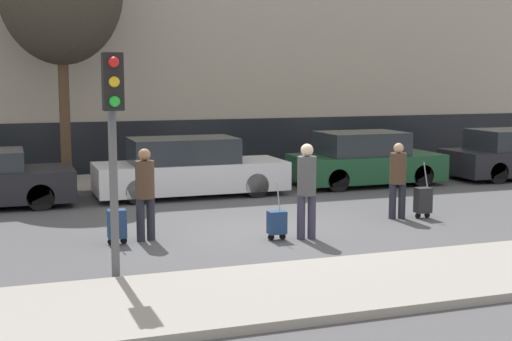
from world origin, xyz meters
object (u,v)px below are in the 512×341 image
(pedestrian_left, at_px, (145,189))
(trolley_right, at_px, (423,200))
(traffic_light, at_px, (113,120))
(parked_car_2, at_px, (365,160))
(pedestrian_center, at_px, (307,185))
(parked_car_1, at_px, (188,169))
(pedestrian_right, at_px, (398,176))
(trolley_center, at_px, (277,222))
(trolley_left, at_px, (117,224))
(parked_bicycle, at_px, (339,156))

(pedestrian_left, height_order, trolley_right, pedestrian_left)
(pedestrian_left, height_order, traffic_light, traffic_light)
(parked_car_2, xyz_separation_m, pedestrian_center, (-4.08, -5.46, 0.32))
(parked_car_1, xyz_separation_m, trolley_right, (3.95, -4.37, -0.29))
(parked_car_2, distance_m, trolley_right, 4.63)
(parked_car_1, distance_m, pedestrian_right, 5.44)
(trolley_center, bearing_deg, parked_car_1, 93.73)
(trolley_left, bearing_deg, traffic_light, -98.42)
(pedestrian_right, height_order, trolley_right, pedestrian_right)
(pedestrian_right, relative_size, trolley_right, 1.34)
(trolley_right, bearing_deg, pedestrian_right, 165.02)
(traffic_light, bearing_deg, trolley_right, 21.01)
(pedestrian_left, bearing_deg, parked_car_2, 20.75)
(pedestrian_left, height_order, pedestrian_right, pedestrian_left)
(trolley_center, height_order, parked_bicycle, parked_bicycle)
(parked_car_2, bearing_deg, trolley_left, -147.34)
(pedestrian_center, xyz_separation_m, parked_bicycle, (4.60, 8.13, -0.51))
(pedestrian_center, relative_size, trolley_right, 1.48)
(parked_car_1, xyz_separation_m, pedestrian_center, (0.88, -5.32, 0.32))
(pedestrian_center, height_order, pedestrian_right, pedestrian_center)
(trolley_left, relative_size, pedestrian_center, 0.67)
(parked_car_1, height_order, parked_bicycle, parked_car_1)
(pedestrian_right, bearing_deg, parked_bicycle, -91.45)
(trolley_right, bearing_deg, pedestrian_left, -178.79)
(parked_car_1, height_order, parked_car_2, parked_car_2)
(trolley_right, bearing_deg, traffic_light, -158.99)
(parked_car_1, height_order, pedestrian_left, pedestrian_left)
(pedestrian_right, bearing_deg, trolley_left, 18.75)
(parked_car_1, xyz_separation_m, pedestrian_left, (-1.91, -4.49, 0.28))
(pedestrian_right, bearing_deg, parked_car_1, -36.12)
(parked_bicycle, bearing_deg, trolley_left, -136.89)
(pedestrian_left, xyz_separation_m, pedestrian_center, (2.80, -0.83, 0.05))
(pedestrian_left, relative_size, pedestrian_right, 1.06)
(pedestrian_center, bearing_deg, pedestrian_right, 32.90)
(parked_car_2, relative_size, pedestrian_right, 2.55)
(trolley_center, xyz_separation_m, parked_bicycle, (5.14, 8.04, 0.17))
(trolley_right, relative_size, parked_bicycle, 0.67)
(trolley_left, height_order, pedestrian_center, pedestrian_center)
(parked_car_2, relative_size, pedestrian_center, 2.32)
(traffic_light, distance_m, parked_bicycle, 12.94)
(parked_car_2, distance_m, pedestrian_right, 4.63)
(pedestrian_left, bearing_deg, parked_car_1, 53.78)
(trolley_left, xyz_separation_m, traffic_light, (-0.35, -2.34, 1.99))
(parked_car_1, relative_size, parked_car_2, 1.16)
(pedestrian_left, distance_m, traffic_light, 2.97)
(pedestrian_right, relative_size, parked_bicycle, 0.90)
(parked_car_1, xyz_separation_m, parked_bicycle, (5.48, 2.80, -0.18))
(trolley_right, bearing_deg, trolley_center, -166.52)
(pedestrian_left, relative_size, pedestrian_center, 0.96)
(pedestrian_right, bearing_deg, trolley_center, 33.05)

